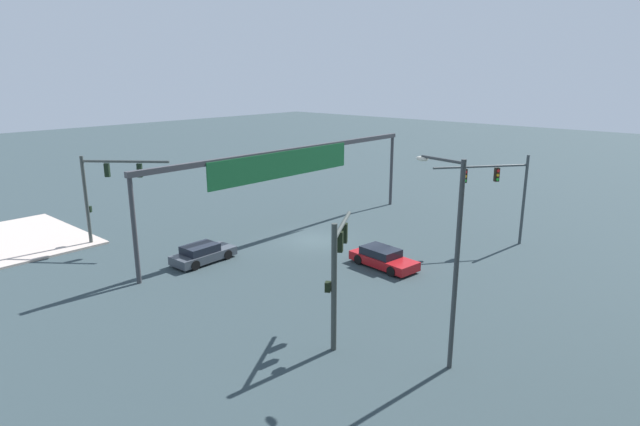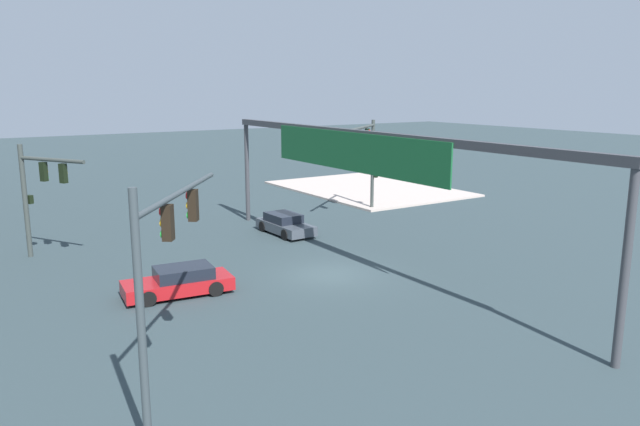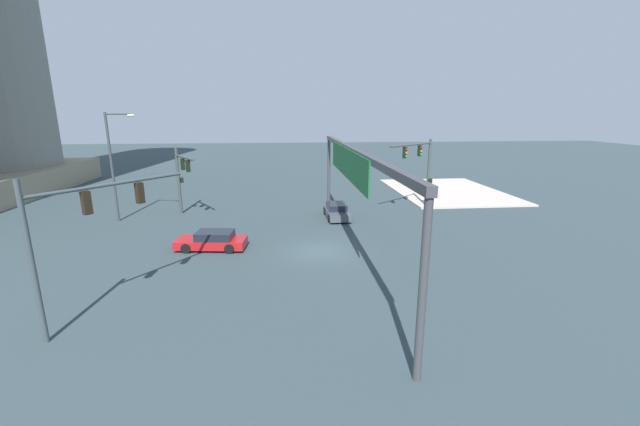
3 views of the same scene
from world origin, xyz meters
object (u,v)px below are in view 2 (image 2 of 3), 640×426
Objects in this scene: traffic_signal_opposite_side at (368,150)px; sedan_car_approaching at (179,282)px; traffic_signal_near_corner at (165,252)px; sedan_car_waiting_far at (285,224)px; traffic_signal_cross_street at (37,186)px.

traffic_signal_opposite_side is 1.37× the size of sedan_car_approaching.
traffic_signal_near_corner is 1.51× the size of sedan_car_waiting_far.
traffic_signal_near_corner reaches higher than sedan_car_approaching.
sedan_car_waiting_far is at bearing -135.67° from sedan_car_approaching.
traffic_signal_near_corner is 27.59m from traffic_signal_opposite_side.
sedan_car_approaching is at bearing -9.98° from traffic_signal_opposite_side.
traffic_signal_cross_street is 1.25× the size of sedan_car_approaching.
traffic_signal_near_corner is 20.83m from sedan_car_waiting_far.
traffic_signal_opposite_side reaches higher than sedan_car_waiting_far.
traffic_signal_opposite_side is 1.50× the size of sedan_car_waiting_far.
sedan_car_approaching is 11.66m from sedan_car_waiting_far.
traffic_signal_opposite_side is 1.10× the size of traffic_signal_cross_street.
traffic_signal_near_corner reaches higher than traffic_signal_opposite_side.
traffic_signal_cross_street is (-0.29, 21.05, -0.62)m from traffic_signal_opposite_side.
sedan_car_approaching is at bearing -7.66° from traffic_signal_cross_street.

